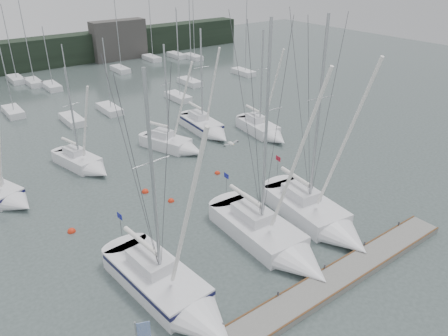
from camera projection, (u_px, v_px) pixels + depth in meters
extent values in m
plane|color=#414F4C|center=(258.00, 253.00, 29.46)|extent=(160.00, 160.00, 0.00)
cube|color=slate|center=(314.00, 293.00, 25.79)|extent=(24.00, 2.00, 0.40)
cube|color=black|center=(14.00, 56.00, 72.64)|extent=(90.00, 4.00, 5.00)
cube|color=#403D3B|center=(119.00, 40.00, 80.45)|extent=(10.00, 3.00, 7.00)
cube|color=white|center=(152.00, 58.00, 80.97)|extent=(1.80, 4.50, 0.90)
cylinder|color=#A2A6AA|center=(150.00, 18.00, 77.40)|extent=(0.12, 0.12, 13.43)
cube|color=white|center=(72.00, 120.00, 51.59)|extent=(1.80, 4.50, 0.90)
cylinder|color=#A2A6AA|center=(68.00, 82.00, 49.15)|extent=(0.12, 0.12, 8.41)
cube|color=white|center=(52.00, 87.00, 64.19)|extent=(1.80, 4.50, 0.90)
cylinder|color=#A2A6AA|center=(47.00, 56.00, 61.80)|extent=(0.12, 0.12, 8.18)
cube|color=white|center=(120.00, 70.00, 73.38)|extent=(1.80, 4.50, 0.90)
cylinder|color=#A2A6AA|center=(117.00, 25.00, 69.74)|extent=(0.12, 0.12, 13.77)
cube|color=white|center=(177.00, 55.00, 83.17)|extent=(1.80, 4.50, 0.90)
cylinder|color=#A2A6AA|center=(177.00, 31.00, 80.76)|extent=(0.12, 0.12, 8.26)
cube|color=white|center=(193.00, 57.00, 81.85)|extent=(1.80, 4.50, 0.90)
cylinder|color=#A2A6AA|center=(193.00, 20.00, 78.47)|extent=(0.12, 0.12, 12.60)
cube|color=white|center=(178.00, 97.00, 59.56)|extent=(1.80, 4.50, 0.90)
cylinder|color=#A2A6AA|center=(178.00, 54.00, 56.54)|extent=(0.12, 0.12, 10.98)
cube|color=white|center=(243.00, 72.00, 71.65)|extent=(1.80, 4.50, 0.90)
cylinder|color=#A2A6AA|center=(246.00, 29.00, 68.18)|extent=(0.12, 0.12, 13.03)
cube|color=white|center=(13.00, 112.00, 54.11)|extent=(1.80, 4.50, 0.90)
cylinder|color=#A2A6AA|center=(4.00, 67.00, 51.18)|extent=(0.12, 0.12, 10.59)
cube|color=white|center=(16.00, 80.00, 67.68)|extent=(1.80, 4.50, 0.90)
cylinder|color=#A2A6AA|center=(9.00, 42.00, 64.74)|extent=(0.12, 0.12, 10.68)
cube|color=white|center=(110.00, 109.00, 55.01)|extent=(1.80, 4.50, 0.90)
cylinder|color=#A2A6AA|center=(107.00, 74.00, 52.56)|extent=(0.12, 0.12, 8.43)
cube|color=white|center=(190.00, 82.00, 66.32)|extent=(1.80, 4.50, 0.90)
cylinder|color=#A2A6AA|center=(190.00, 41.00, 63.18)|extent=(0.12, 0.12, 11.55)
cube|color=white|center=(34.00, 83.00, 66.12)|extent=(1.80, 4.50, 0.90)
cylinder|color=#A2A6AA|center=(25.00, 33.00, 62.44)|extent=(0.12, 0.12, 13.93)
cube|color=white|center=(157.00, 280.00, 26.32)|extent=(3.76, 7.46, 1.62)
cone|color=white|center=(212.00, 330.00, 22.89)|extent=(3.40, 3.35, 3.14)
cube|color=silver|center=(150.00, 260.00, 26.15)|extent=(1.97, 3.02, 0.76)
cylinder|color=#A2A6AA|center=(153.00, 183.00, 22.89)|extent=(0.19, 0.19, 12.19)
cylinder|color=white|center=(141.00, 241.00, 26.31)|extent=(0.61, 3.54, 0.30)
cube|color=#0F1038|center=(156.00, 273.00, 26.08)|extent=(3.78, 7.48, 0.27)
cube|color=navy|center=(120.00, 216.00, 27.63)|extent=(0.07, 0.58, 0.39)
cube|color=white|center=(257.00, 230.00, 31.13)|extent=(3.68, 7.37, 1.58)
cone|color=white|center=(308.00, 268.00, 27.33)|extent=(3.51, 3.24, 3.38)
cube|color=silver|center=(253.00, 213.00, 31.00)|extent=(1.98, 2.97, 0.74)
cylinder|color=#A2A6AA|center=(266.00, 132.00, 27.32)|extent=(0.19, 0.19, 13.76)
cylinder|color=white|center=(245.00, 196.00, 31.25)|extent=(0.44, 3.54, 0.30)
cube|color=navy|center=(226.00, 176.00, 32.75)|extent=(0.04, 0.57, 0.38)
cube|color=white|center=(304.00, 209.00, 33.58)|extent=(4.08, 7.17, 1.65)
cone|color=white|center=(350.00, 242.00, 29.82)|extent=(3.62, 3.29, 3.30)
cube|color=silver|center=(301.00, 192.00, 33.47)|extent=(2.12, 2.92, 0.77)
cylinder|color=#A2A6AA|center=(318.00, 117.00, 29.80)|extent=(0.20, 0.20, 13.57)
cylinder|color=white|center=(295.00, 177.00, 33.65)|extent=(0.70, 3.35, 0.31)
cube|color=#A51628|center=(278.00, 159.00, 35.14)|extent=(0.09, 0.59, 0.40)
cone|color=white|center=(21.00, 205.00, 34.26)|extent=(2.87, 2.72, 2.30)
cube|color=white|center=(78.00, 162.00, 41.28)|extent=(3.33, 5.20, 1.38)
cone|color=white|center=(100.00, 172.00, 39.32)|extent=(2.70, 2.53, 2.29)
cube|color=silver|center=(74.00, 151.00, 41.09)|extent=(1.67, 2.16, 0.64)
cylinder|color=#A2A6AA|center=(72.00, 114.00, 38.91)|extent=(0.17, 0.17, 8.34)
cylinder|color=white|center=(69.00, 141.00, 41.01)|extent=(0.78, 2.34, 0.26)
cube|color=white|center=(167.00, 144.00, 44.99)|extent=(3.88, 5.35, 1.45)
cone|color=white|center=(194.00, 151.00, 43.33)|extent=(2.91, 2.76, 2.33)
cube|color=silver|center=(163.00, 133.00, 44.74)|extent=(1.88, 2.26, 0.68)
cylinder|color=#A2A6AA|center=(167.00, 93.00, 42.40)|extent=(0.17, 0.17, 9.40)
cylinder|color=white|center=(159.00, 125.00, 44.59)|extent=(1.08, 2.31, 0.27)
cube|color=white|center=(201.00, 125.00, 49.68)|extent=(3.05, 5.98, 1.51)
cone|color=white|center=(220.00, 137.00, 46.56)|extent=(2.80, 2.68, 2.62)
cube|color=silver|center=(198.00, 115.00, 49.57)|extent=(1.61, 2.42, 0.71)
cylinder|color=#A2A6AA|center=(202.00, 77.00, 46.80)|extent=(0.18, 0.18, 9.97)
cylinder|color=white|center=(195.00, 106.00, 49.66)|extent=(0.50, 2.85, 0.28)
cube|color=#0F1038|center=(201.00, 121.00, 49.46)|extent=(3.08, 6.00, 0.25)
cube|color=white|center=(258.00, 128.00, 48.94)|extent=(3.06, 5.57, 1.47)
cone|color=white|center=(278.00, 140.00, 46.01)|extent=(2.71, 2.55, 2.46)
cube|color=silver|center=(256.00, 118.00, 48.84)|extent=(1.59, 2.27, 0.69)
cylinder|color=#A2A6AA|center=(262.00, 79.00, 46.08)|extent=(0.18, 0.18, 10.01)
cylinder|color=white|center=(253.00, 109.00, 48.89)|extent=(0.58, 2.61, 0.28)
sphere|color=red|center=(171.00, 201.00, 35.57)|extent=(0.52, 0.52, 0.52)
sphere|color=red|center=(217.00, 173.00, 40.00)|extent=(0.51, 0.51, 0.51)
sphere|color=red|center=(72.00, 232.00, 31.72)|extent=(0.59, 0.59, 0.59)
ellipsoid|color=white|center=(231.00, 143.00, 26.88)|extent=(0.27, 0.49, 0.21)
cube|color=gray|center=(227.00, 144.00, 26.69)|extent=(0.49, 0.19, 0.12)
cube|color=gray|center=(235.00, 142.00, 27.05)|extent=(0.49, 0.19, 0.12)
sphere|color=red|center=(145.00, 192.00, 36.92)|extent=(0.60, 0.60, 0.60)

